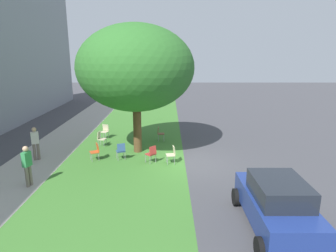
# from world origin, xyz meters

# --- Properties ---
(ground) EXTENTS (80.00, 80.00, 0.00)m
(ground) POSITION_xyz_m (0.00, 0.00, 0.00)
(ground) COLOR #424247
(grass_verge) EXTENTS (48.00, 6.00, 0.01)m
(grass_verge) POSITION_xyz_m (0.00, 3.20, 0.00)
(grass_verge) COLOR #3D752D
(grass_verge) RESTS_ON ground
(sidewalk_strip) EXTENTS (48.00, 2.80, 0.01)m
(sidewalk_strip) POSITION_xyz_m (0.00, 7.60, 0.00)
(sidewalk_strip) COLOR #ADA89E
(sidewalk_strip) RESTS_ON ground
(street_tree) EXTENTS (6.00, 6.00, 6.72)m
(street_tree) POSITION_xyz_m (1.66, 2.68, 4.49)
(street_tree) COLOR brown
(street_tree) RESTS_ON ground
(chair_0) EXTENTS (0.54, 0.53, 0.88)m
(chair_0) POSITION_xyz_m (0.39, 3.39, 0.52)
(chair_0) COLOR #335184
(chair_0) RESTS_ON ground
(chair_1) EXTENTS (0.43, 0.44, 0.88)m
(chair_1) POSITION_xyz_m (3.68, 1.53, 0.52)
(chair_1) COLOR brown
(chair_1) RESTS_ON ground
(chair_2) EXTENTS (0.53, 0.52, 0.88)m
(chair_2) POSITION_xyz_m (4.21, 5.00, 0.52)
(chair_2) COLOR beige
(chair_2) RESTS_ON ground
(chair_3) EXTENTS (0.48, 0.48, 0.88)m
(chair_3) POSITION_xyz_m (-0.12, 0.84, 0.52)
(chair_3) COLOR beige
(chair_3) RESTS_ON ground
(chair_4) EXTENTS (0.56, 0.56, 0.88)m
(chair_4) POSITION_xyz_m (0.33, 4.65, 0.52)
(chair_4) COLOR #C64C1E
(chair_4) RESTS_ON ground
(chair_5) EXTENTS (0.48, 0.48, 0.88)m
(chair_5) POSITION_xyz_m (2.57, 4.89, 0.52)
(chair_5) COLOR beige
(chair_5) RESTS_ON ground
(chair_6) EXTENTS (0.59, 0.59, 0.88)m
(chair_6) POSITION_xyz_m (-0.06, 1.83, 0.52)
(chair_6) COLOR #B7332D
(chair_6) RESTS_ON ground
(parked_car) EXTENTS (3.70, 1.92, 1.65)m
(parked_car) POSITION_xyz_m (-5.56, -2.24, 0.84)
(parked_car) COLOR navy
(parked_car) RESTS_ON ground
(pedestrian_0) EXTENTS (0.40, 0.29, 1.69)m
(pedestrian_0) POSITION_xyz_m (-2.60, 6.65, 0.93)
(pedestrian_0) COLOR #726659
(pedestrian_0) RESTS_ON ground
(pedestrian_1) EXTENTS (0.34, 0.41, 1.69)m
(pedestrian_1) POSITION_xyz_m (0.39, 7.64, 0.93)
(pedestrian_1) COLOR #726659
(pedestrian_1) RESTS_ON ground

